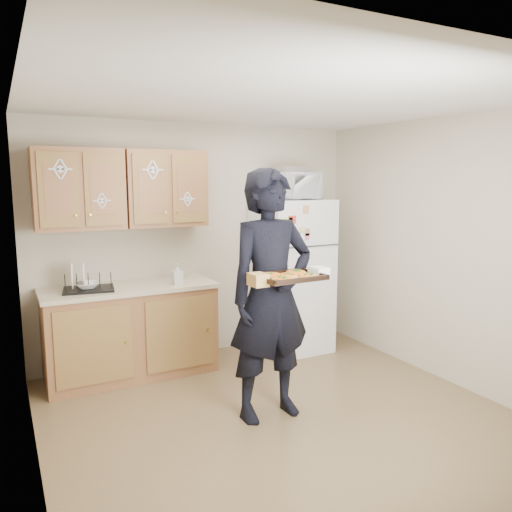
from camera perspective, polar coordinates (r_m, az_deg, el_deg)
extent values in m
plane|color=brown|center=(4.25, 3.03, -18.06)|extent=(3.60, 3.60, 0.00)
plane|color=silver|center=(3.84, 3.35, 17.48)|extent=(3.60, 3.60, 0.00)
cube|color=#B4A992|center=(5.46, -6.48, 1.69)|extent=(3.60, 0.04, 2.50)
cube|color=#B4A992|center=(2.52, 24.73, -7.45)|extent=(3.60, 0.04, 2.50)
cube|color=#B4A992|center=(3.33, -24.57, -3.60)|extent=(0.04, 3.60, 2.50)
cube|color=#B4A992|center=(5.01, 21.21, 0.51)|extent=(0.04, 3.60, 2.50)
cube|color=white|center=(5.61, 4.06, -2.22)|extent=(0.75, 0.70, 1.70)
cube|color=brown|center=(5.09, -14.07, -8.50)|extent=(1.60, 0.60, 0.86)
cube|color=beige|center=(4.98, -14.26, -3.55)|extent=(1.64, 0.64, 0.04)
cube|color=brown|center=(4.93, -19.61, 7.19)|extent=(0.80, 0.33, 0.75)
cube|color=brown|center=(5.11, -10.39, 7.59)|extent=(0.80, 0.33, 0.75)
cube|color=gold|center=(6.24, 6.90, -7.64)|extent=(0.20, 0.07, 0.32)
imported|color=black|center=(3.97, 1.71, -4.54)|extent=(0.75, 0.51, 2.01)
cube|color=black|center=(3.67, 3.85, -2.47)|extent=(0.49, 0.36, 0.04)
cylinder|color=orange|center=(3.55, 3.07, -2.58)|extent=(0.16, 0.16, 0.02)
cylinder|color=orange|center=(3.67, 5.97, -2.23)|extent=(0.16, 0.16, 0.02)
cylinder|color=orange|center=(3.68, 1.75, -2.16)|extent=(0.16, 0.16, 0.02)
cylinder|color=orange|center=(3.79, 4.59, -1.84)|extent=(0.16, 0.16, 0.02)
cylinder|color=orange|center=(3.67, 3.86, -2.20)|extent=(0.16, 0.16, 0.02)
imported|color=white|center=(5.46, 4.35, 8.00)|extent=(0.53, 0.36, 0.29)
cube|color=#ADAEB4|center=(5.49, 4.18, 9.86)|extent=(0.31, 0.22, 0.06)
cube|color=black|center=(4.86, -18.62, -2.71)|extent=(0.50, 0.40, 0.18)
imported|color=silver|center=(4.86, -18.72, -3.19)|extent=(0.24, 0.24, 0.05)
imported|color=white|center=(4.93, -8.98, -2.03)|extent=(0.09, 0.10, 0.21)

